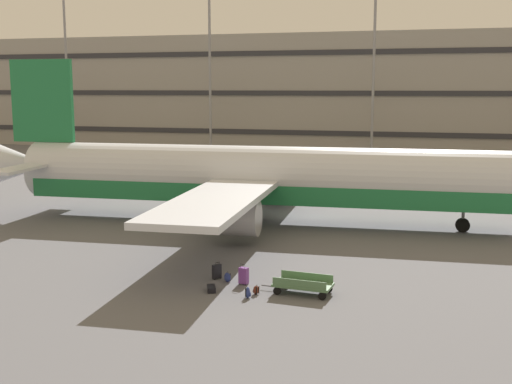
# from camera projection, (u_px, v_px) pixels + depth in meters

# --- Properties ---
(ground_plane) EXTENTS (600.00, 600.00, 0.00)m
(ground_plane) POSITION_uv_depth(u_px,v_px,m) (302.00, 220.00, 45.69)
(ground_plane) COLOR #5B5B60
(terminal_structure) EXTENTS (159.36, 14.28, 16.82)m
(terminal_structure) POSITION_uv_depth(u_px,v_px,m) (376.00, 93.00, 96.38)
(terminal_structure) COLOR gray
(terminal_structure) RESTS_ON ground_plane
(airliner) EXTENTS (40.53, 32.70, 11.18)m
(airliner) POSITION_uv_depth(u_px,v_px,m) (260.00, 178.00, 44.22)
(airliner) COLOR silver
(airliner) RESTS_ON ground_plane
(light_mast_far_left) EXTENTS (1.80, 0.50, 24.75)m
(light_mast_far_left) POSITION_uv_depth(u_px,v_px,m) (66.00, 54.00, 96.20)
(light_mast_far_left) COLOR gray
(light_mast_far_left) RESTS_ON ground_plane
(light_mast_left) EXTENTS (1.80, 0.50, 24.12)m
(light_mast_left) POSITION_uv_depth(u_px,v_px,m) (210.00, 54.00, 90.33)
(light_mast_left) COLOR gray
(light_mast_left) RESTS_ON ground_plane
(light_mast_center_left) EXTENTS (1.80, 0.50, 24.03)m
(light_mast_center_left) POSITION_uv_depth(u_px,v_px,m) (374.00, 52.00, 84.41)
(light_mast_center_left) COLOR gray
(light_mast_center_left) RESTS_ON ground_plane
(suitcase_teal) EXTENTS (0.41, 0.49, 0.85)m
(suitcase_teal) POSITION_uv_depth(u_px,v_px,m) (217.00, 271.00, 31.58)
(suitcase_teal) COLOR black
(suitcase_teal) RESTS_ON ground_plane
(suitcase_scuffed) EXTENTS (0.48, 0.38, 1.01)m
(suitcase_scuffed) POSITION_uv_depth(u_px,v_px,m) (244.00, 275.00, 30.72)
(suitcase_scuffed) COLOR #72388C
(suitcase_scuffed) RESTS_ON ground_plane
(suitcase_black) EXTENTS (0.63, 0.82, 0.25)m
(suitcase_black) POSITION_uv_depth(u_px,v_px,m) (211.00, 289.00, 29.71)
(suitcase_black) COLOR black
(suitcase_black) RESTS_ON ground_plane
(backpack_small) EXTENTS (0.33, 0.39, 0.55)m
(backpack_small) POSITION_uv_depth(u_px,v_px,m) (248.00, 293.00, 28.74)
(backpack_small) COLOR navy
(backpack_small) RESTS_ON ground_plane
(backpack_purple) EXTENTS (0.41, 0.31, 0.51)m
(backpack_purple) POSITION_uv_depth(u_px,v_px,m) (227.00, 277.00, 31.13)
(backpack_purple) COLOR navy
(backpack_purple) RESTS_ON ground_plane
(backpack_red) EXTENTS (0.33, 0.37, 0.46)m
(backpack_red) POSITION_uv_depth(u_px,v_px,m) (256.00, 290.00, 29.25)
(backpack_red) COLOR #592619
(backpack_red) RESTS_ON ground_plane
(baggage_cart) EXTENTS (3.35, 1.53, 0.82)m
(baggage_cart) POSITION_uv_depth(u_px,v_px,m) (303.00, 285.00, 29.32)
(baggage_cart) COLOR #4C724C
(baggage_cart) RESTS_ON ground_plane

